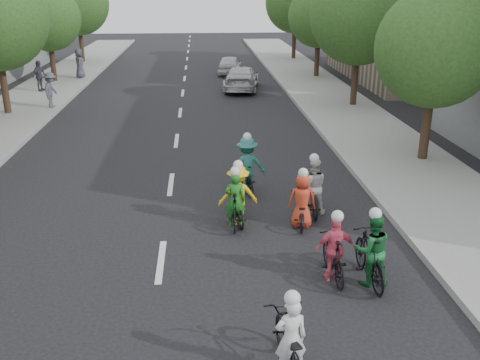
{
  "coord_description": "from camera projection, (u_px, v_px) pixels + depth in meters",
  "views": [
    {
      "loc": [
        0.99,
        -10.9,
        5.97
      ],
      "look_at": [
        2.01,
        2.53,
        1.0
      ],
      "focal_mm": 40.0,
      "sensor_mm": 36.0,
      "label": 1
    }
  ],
  "objects": [
    {
      "name": "cyclist_4",
      "position": [
        301.0,
        206.0,
        13.83
      ],
      "size": [
        0.77,
        1.61,
        1.61
      ],
      "rotation": [
        0.0,
        0.0,
        2.99
      ],
      "color": "black",
      "rests_on": "ground"
    },
    {
      "name": "cyclist_5",
      "position": [
        235.0,
        205.0,
        13.82
      ],
      "size": [
        0.57,
        1.66,
        1.64
      ],
      "rotation": [
        0.0,
        0.0,
        3.07
      ],
      "color": "black",
      "rests_on": "ground"
    },
    {
      "name": "follow_car_lead",
      "position": [
        242.0,
        78.0,
        31.62
      ],
      "size": [
        2.59,
        4.97,
        1.38
      ],
      "primitive_type": "imported",
      "rotation": [
        0.0,
        0.0,
        3.0
      ],
      "color": "#B6B7BB",
      "rests_on": "ground"
    },
    {
      "name": "cyclist_6",
      "position": [
        312.0,
        191.0,
        14.63
      ],
      "size": [
        0.79,
        1.91,
        1.72
      ],
      "rotation": [
        0.0,
        0.0,
        3.09
      ],
      "color": "black",
      "rests_on": "ground"
    },
    {
      "name": "bldg_se",
      "position": [
        431.0,
        16.0,
        34.4
      ],
      "size": [
        10.0,
        14.0,
        8.0
      ],
      "primitive_type": "cube",
      "color": "gray",
      "rests_on": "ground"
    },
    {
      "name": "curb_left",
      "position": [
        23.0,
        142.0,
        21.09
      ],
      "size": [
        0.18,
        80.0,
        0.18
      ],
      "primitive_type": "cube",
      "color": "#999993",
      "rests_on": "ground"
    },
    {
      "name": "tree_r_0",
      "position": [
        436.0,
        48.0,
        17.62
      ],
      "size": [
        4.0,
        4.0,
        5.97
      ],
      "color": "black",
      "rests_on": "ground"
    },
    {
      "name": "tree_r_1",
      "position": [
        359.0,
        15.0,
        25.85
      ],
      "size": [
        4.8,
        4.8,
        6.93
      ],
      "color": "black",
      "rests_on": "ground"
    },
    {
      "name": "cyclist_0",
      "position": [
        290.0,
        344.0,
        8.55
      ],
      "size": [
        0.82,
        1.91,
        1.58
      ],
      "rotation": [
        0.0,
        0.0,
        3.23
      ],
      "color": "black",
      "rests_on": "ground"
    },
    {
      "name": "spectator_0",
      "position": [
        51.0,
        90.0,
        26.4
      ],
      "size": [
        0.78,
        1.19,
        1.73
      ],
      "primitive_type": "imported",
      "rotation": [
        0.0,
        0.0,
        1.44
      ],
      "color": "#535461",
      "rests_on": "sidewalk_left"
    },
    {
      "name": "curb_right",
      "position": [
        324.0,
        136.0,
        21.95
      ],
      "size": [
        0.18,
        80.0,
        0.18
      ],
      "primitive_type": "cube",
      "color": "#999993",
      "rests_on": "ground"
    },
    {
      "name": "ground",
      "position": [
        161.0,
        262.0,
        12.19
      ],
      "size": [
        120.0,
        120.0,
        0.0
      ],
      "primitive_type": "plane",
      "color": "black",
      "rests_on": "ground"
    },
    {
      "name": "tree_l_5",
      "position": [
        77.0,
        3.0,
        40.92
      ],
      "size": [
        4.8,
        4.8,
        6.93
      ],
      "color": "black",
      "rests_on": "ground"
    },
    {
      "name": "tree_r_2",
      "position": [
        319.0,
        16.0,
        34.46
      ],
      "size": [
        4.0,
        4.0,
        5.97
      ],
      "color": "black",
      "rests_on": "ground"
    },
    {
      "name": "follow_car_trail",
      "position": [
        230.0,
        65.0,
        37.26
      ],
      "size": [
        2.02,
        3.9,
        1.27
      ],
      "primitive_type": "imported",
      "rotation": [
        0.0,
        0.0,
        3.0
      ],
      "color": "silver",
      "rests_on": "ground"
    },
    {
      "name": "cyclist_7",
      "position": [
        247.0,
        169.0,
        15.95
      ],
      "size": [
        1.21,
        1.58,
        1.89
      ],
      "rotation": [
        0.0,
        0.0,
        3.3
      ],
      "color": "black",
      "rests_on": "ground"
    },
    {
      "name": "tree_r_3",
      "position": [
        295.0,
        3.0,
        42.69
      ],
      "size": [
        4.8,
        4.8,
        6.93
      ],
      "color": "black",
      "rests_on": "ground"
    },
    {
      "name": "cyclist_1",
      "position": [
        371.0,
        254.0,
        11.14
      ],
      "size": [
        0.78,
        1.89,
        1.74
      ],
      "rotation": [
        0.0,
        0.0,
        3.16
      ],
      "color": "black",
      "rests_on": "ground"
    },
    {
      "name": "spectator_1",
      "position": [
        39.0,
        76.0,
        30.42
      ],
      "size": [
        0.79,
        1.1,
        1.73
      ],
      "primitive_type": "imported",
      "rotation": [
        0.0,
        0.0,
        1.16
      ],
      "color": "#474853",
      "rests_on": "sidewalk_left"
    },
    {
      "name": "tree_l_4",
      "position": [
        47.0,
        18.0,
        32.69
      ],
      "size": [
        4.0,
        4.0,
        5.97
      ],
      "color": "black",
      "rests_on": "ground"
    },
    {
      "name": "cyclist_2",
      "position": [
        238.0,
        200.0,
        13.97
      ],
      "size": [
        1.09,
        1.56,
        1.75
      ],
      "rotation": [
        0.0,
        0.0,
        3.24
      ],
      "color": "black",
      "rests_on": "ground"
    },
    {
      "name": "spectator_2",
      "position": [
        80.0,
        63.0,
        34.72
      ],
      "size": [
        0.71,
        0.98,
        1.85
      ],
      "primitive_type": "imported",
      "rotation": [
        0.0,
        0.0,
        1.72
      ],
      "color": "#4B4B58",
      "rests_on": "sidewalk_left"
    },
    {
      "name": "sidewalk_right",
      "position": [
        371.0,
        135.0,
        22.09
      ],
      "size": [
        4.0,
        80.0,
        0.15
      ],
      "primitive_type": "cube",
      "color": "gray",
      "rests_on": "ground"
    },
    {
      "name": "cyclist_3",
      "position": [
        334.0,
        253.0,
        11.31
      ],
      "size": [
        0.86,
        1.66,
        1.61
      ],
      "rotation": [
        0.0,
        0.0,
        3.17
      ],
      "color": "black",
      "rests_on": "ground"
    }
  ]
}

